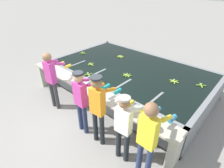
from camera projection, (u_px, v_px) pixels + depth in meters
name	position (u px, v px, depth m)	size (l,w,h in m)	color
ground_plane	(86.00, 117.00, 4.95)	(80.00, 80.00, 0.00)	gray
wash_tank	(130.00, 79.00, 6.01)	(5.14, 3.13, 0.86)	gray
work_ledge	(90.00, 95.00, 4.77)	(5.14, 0.45, 0.86)	#B7B2A3
worker_0	(52.00, 76.00, 4.84)	(0.44, 0.73, 1.73)	#38383D
worker_1	(82.00, 97.00, 4.02)	(0.42, 0.72, 1.66)	navy
worker_2	(98.00, 104.00, 3.68)	(0.44, 0.74, 1.75)	#1E2328
worker_3	(124.00, 124.00, 3.35)	(0.45, 0.73, 1.59)	#1E2328
worker_4	(148.00, 136.00, 2.95)	(0.42, 0.72, 1.76)	navy
banana_bunch_floating_0	(127.00, 75.00, 5.27)	(0.28, 0.28, 0.08)	#7FAD33
banana_bunch_floating_1	(83.00, 53.00, 6.90)	(0.28, 0.27, 0.08)	#75A333
banana_bunch_floating_2	(201.00, 85.00, 4.75)	(0.26, 0.26, 0.08)	#75A333
banana_bunch_floating_3	(91.00, 64.00, 5.97)	(0.28, 0.28, 0.08)	#93BC3D
banana_bunch_floating_4	(174.00, 81.00, 4.95)	(0.28, 0.26, 0.08)	#8CB738
banana_bunch_floating_5	(88.00, 74.00, 5.32)	(0.27, 0.27, 0.08)	#75A333
banana_bunch_floating_6	(120.00, 57.00, 6.58)	(0.28, 0.28, 0.08)	#93BC3D
banana_bunch_ledge_0	(149.00, 119.00, 3.58)	(0.26, 0.26, 0.08)	#75A333
knife_0	(77.00, 84.00, 4.82)	(0.20, 0.32, 0.02)	silver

